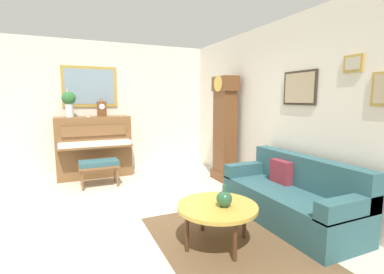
# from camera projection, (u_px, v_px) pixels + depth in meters

# --- Properties ---
(ground_plane) EXTENTS (6.40, 6.00, 0.10)m
(ground_plane) POSITION_uv_depth(u_px,v_px,m) (128.00, 217.00, 3.96)
(ground_plane) COLOR beige
(wall_left) EXTENTS (0.13, 4.90, 2.80)m
(wall_left) POSITION_uv_depth(u_px,v_px,m) (101.00, 107.00, 6.11)
(wall_left) COLOR silver
(wall_left) RESTS_ON ground_plane
(wall_back) EXTENTS (5.30, 0.13, 2.80)m
(wall_back) POSITION_uv_depth(u_px,v_px,m) (269.00, 110.00, 4.72)
(wall_back) COLOR silver
(wall_back) RESTS_ON ground_plane
(area_rug) EXTENTS (2.10, 1.50, 0.01)m
(area_rug) POSITION_uv_depth(u_px,v_px,m) (231.00, 243.00, 3.12)
(area_rug) COLOR brown
(area_rug) RESTS_ON ground_plane
(piano) EXTENTS (0.87, 1.44, 1.24)m
(piano) POSITION_uv_depth(u_px,v_px,m) (94.00, 146.00, 5.80)
(piano) COLOR brown
(piano) RESTS_ON ground_plane
(piano_bench) EXTENTS (0.42, 0.70, 0.48)m
(piano_bench) POSITION_uv_depth(u_px,v_px,m) (99.00, 165.00, 5.13)
(piano_bench) COLOR brown
(piano_bench) RESTS_ON ground_plane
(grandfather_clock) EXTENTS (0.52, 0.34, 2.03)m
(grandfather_clock) POSITION_uv_depth(u_px,v_px,m) (225.00, 131.00, 5.48)
(grandfather_clock) COLOR brown
(grandfather_clock) RESTS_ON ground_plane
(couch) EXTENTS (1.90, 0.80, 0.84)m
(couch) POSITION_uv_depth(u_px,v_px,m) (291.00, 197.00, 3.69)
(couch) COLOR #2D565B
(couch) RESTS_ON ground_plane
(coffee_table) EXTENTS (0.88, 0.88, 0.45)m
(coffee_table) POSITION_uv_depth(u_px,v_px,m) (217.00, 208.00, 3.06)
(coffee_table) COLOR gold
(coffee_table) RESTS_ON ground_plane
(mantel_clock) EXTENTS (0.13, 0.18, 0.38)m
(mantel_clock) POSITION_uv_depth(u_px,v_px,m) (102.00, 108.00, 5.76)
(mantel_clock) COLOR brown
(mantel_clock) RESTS_ON piano
(flower_vase) EXTENTS (0.26, 0.26, 0.58)m
(flower_vase) POSITION_uv_depth(u_px,v_px,m) (69.00, 101.00, 5.50)
(flower_vase) COLOR silver
(flower_vase) RESTS_ON piano
(teacup) EXTENTS (0.12, 0.12, 0.06)m
(teacup) POSITION_uv_depth(u_px,v_px,m) (88.00, 116.00, 5.54)
(teacup) COLOR beige
(teacup) RESTS_ON piano
(green_jug) EXTENTS (0.17, 0.17, 0.24)m
(green_jug) POSITION_uv_depth(u_px,v_px,m) (224.00, 199.00, 3.00)
(green_jug) COLOR #234C33
(green_jug) RESTS_ON coffee_table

